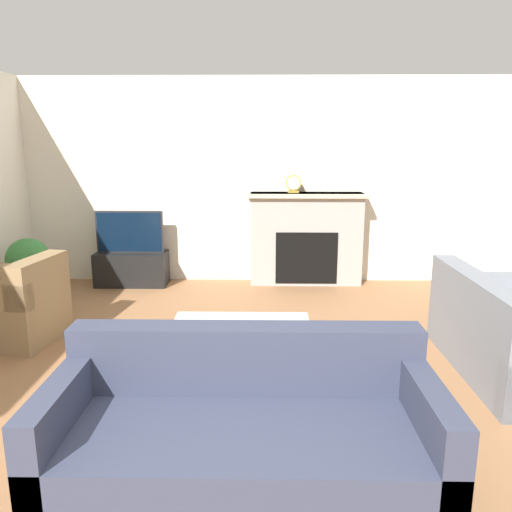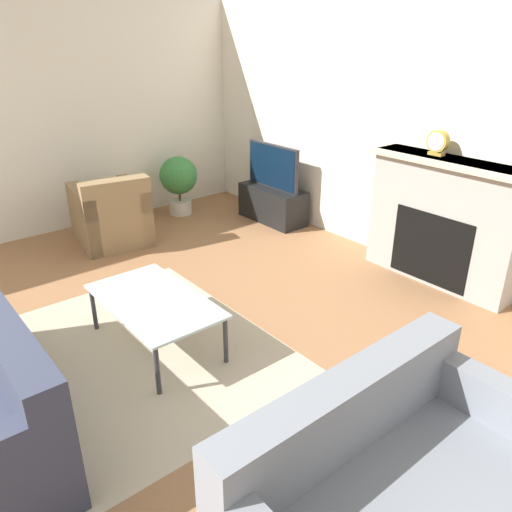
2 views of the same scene
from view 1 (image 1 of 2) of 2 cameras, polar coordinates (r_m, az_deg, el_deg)
wall_back at (r=6.74m, az=-1.06°, el=8.50°), size 8.90×0.06×2.70m
area_rug at (r=4.13m, az=-1.81°, el=-13.85°), size 2.34×1.85×0.00m
fireplace at (r=6.66m, az=5.72°, el=2.19°), size 1.59×0.38×1.22m
tv_stand at (r=6.84m, az=-14.00°, el=-1.41°), size 0.93×0.40×0.44m
tv at (r=6.73m, az=-14.23°, el=2.69°), size 0.87×0.06×0.55m
couch_sectional at (r=2.88m, az=-1.36°, el=-20.13°), size 2.05×0.92×0.82m
armchair_by_window at (r=5.31m, az=-26.00°, el=-5.57°), size 0.97×0.87×0.82m
coffee_table at (r=4.11m, az=-1.75°, el=-8.34°), size 1.14×0.65×0.41m
potted_plant at (r=6.40m, az=-24.57°, el=-0.81°), size 0.50×0.50×0.78m
mantel_clock at (r=6.56m, az=4.30°, el=8.25°), size 0.20×0.07×0.23m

